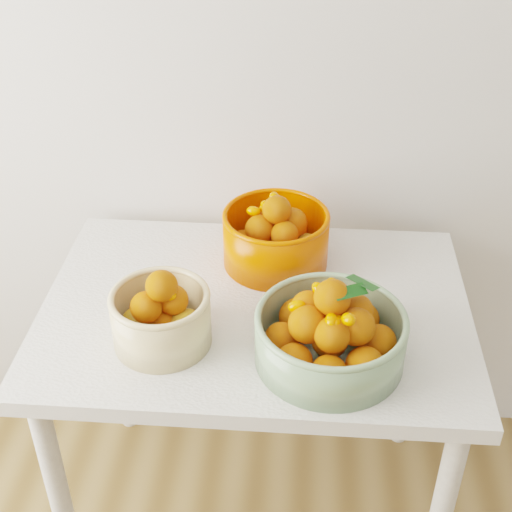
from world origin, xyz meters
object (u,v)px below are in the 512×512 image
object	(u,v)px
table	(256,336)
bowl_orange	(276,237)
bowl_green	(330,333)
bowl_cream	(161,316)

from	to	relation	value
table	bowl_orange	size ratio (longest dim) A/B	2.84
bowl_green	bowl_orange	bearing A→B (deg)	110.71
bowl_cream	bowl_green	xyz separation A→B (m)	(0.36, -0.03, 0.00)
bowl_cream	bowl_orange	distance (m)	0.39
table	bowl_cream	xyz separation A→B (m)	(-0.19, -0.14, 0.17)
bowl_green	table	bearing A→B (deg)	134.51
bowl_green	bowl_cream	bearing A→B (deg)	175.29
bowl_green	bowl_orange	xyz separation A→B (m)	(-0.13, 0.35, 0.01)
table	bowl_orange	distance (m)	0.25
table	bowl_orange	bearing A→B (deg)	78.52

